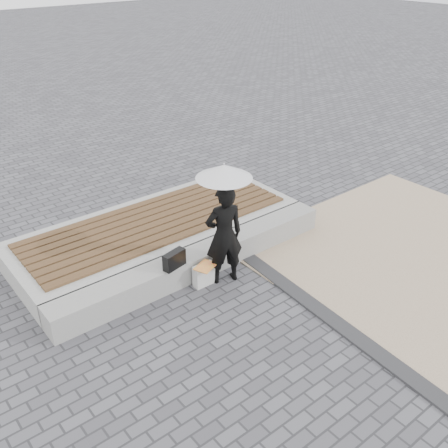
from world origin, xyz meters
The scene contains 11 objects.
ground centered at (0.00, 0.00, 0.00)m, with size 80.00×80.00×0.00m, color #4F4F54.
terrazzo_zone centered at (3.20, -0.50, 0.01)m, with size 5.00×5.00×0.02m, color tan.
edging_band centered at (0.75, -0.50, 0.02)m, with size 0.25×5.20×0.04m, color #2A2A2C.
seating_ledge centered at (0.00, 1.60, 0.20)m, with size 5.00×0.45×0.40m, color gray.
timber_platform centered at (0.00, 2.80, 0.20)m, with size 5.00×2.00×0.40m, color #A6A6A1.
timber_decking centered at (0.00, 2.80, 0.42)m, with size 4.60×1.60×0.04m, color brown, non-canonical shape.
woman centered at (0.18, 1.17, 0.81)m, with size 0.59×0.39×1.62m, color black.
parasol centered at (0.18, 1.17, 1.84)m, with size 0.81×0.81×1.04m.
handbag centered at (-0.55, 1.44, 0.53)m, with size 0.37×0.13×0.26m, color black.
canvas_tote centered at (-0.14, 1.26, 0.18)m, with size 0.34×0.14×0.35m, color silver.
magazine centered at (-0.14, 1.21, 0.36)m, with size 0.34×0.25×0.01m, color red.
Camera 1 is at (-3.92, -3.96, 4.66)m, focal length 40.84 mm.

